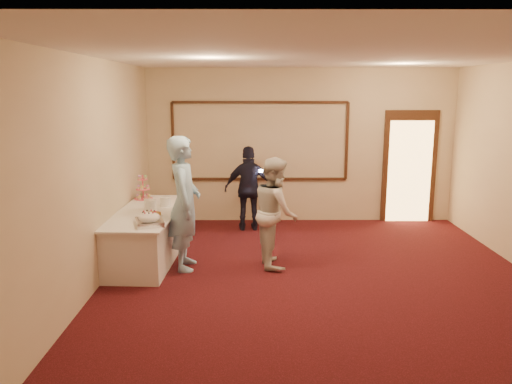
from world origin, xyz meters
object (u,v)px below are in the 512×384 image
plate_stack_a (150,205)px  woman (276,212)px  pavlova_tray (149,219)px  guest (249,188)px  buffet_table (149,235)px  tart (153,215)px  cupcake_stand (143,190)px  man (184,203)px  plate_stack_b (165,202)px

plate_stack_a → woman: woman is taller
pavlova_tray → guest: (1.35, 2.47, -0.06)m
buffet_table → pavlova_tray: pavlova_tray is taller
buffet_table → tart: size_ratio=8.62×
cupcake_stand → man: 1.51m
plate_stack_a → plate_stack_b: bearing=51.6°
guest → pavlova_tray: bearing=57.7°
pavlova_tray → woman: bearing=17.2°
man → guest: (0.92, 2.05, -0.19)m
tart → buffet_table: bearing=113.5°
man → woman: (1.33, 0.13, -0.16)m
man → woman: size_ratio=1.20×
plate_stack_b → pavlova_tray: bearing=-91.4°
cupcake_stand → plate_stack_b: (0.47, -0.53, -0.09)m
plate_stack_b → guest: size_ratio=0.11×
pavlova_tray → plate_stack_b: 1.11m
guest → buffet_table: bearing=43.7°
cupcake_stand → plate_stack_a: (0.27, -0.77, -0.08)m
man → tart: bearing=83.0°
plate_stack_a → tart: bearing=-73.8°
plate_stack_b → woman: 1.82m
cupcake_stand → guest: size_ratio=0.29×
plate_stack_a → tart: plate_stack_a is taller
pavlova_tray → cupcake_stand: bearing=105.0°
pavlova_tray → tart: (-0.04, 0.44, -0.05)m
man → guest: man is taller
buffet_table → woman: bearing=-7.2°
plate_stack_a → woman: size_ratio=0.12×
plate_stack_a → woman: (1.92, -0.32, -0.04)m
buffet_table → woman: woman is taller
cupcake_stand → tart: 1.27m
tart → guest: size_ratio=0.18×
tart → woman: bearing=3.2°
buffet_table → cupcake_stand: size_ratio=5.24×
buffet_table → woman: size_ratio=1.46×
plate_stack_b → tart: (-0.07, -0.67, -0.05)m
cupcake_stand → plate_stack_a: size_ratio=2.40×
buffet_table → tart: tart is taller
guest → plate_stack_b: bearing=42.1°
man → guest: bearing=-27.2°
plate_stack_a → plate_stack_b: (0.19, 0.24, -0.01)m
plate_stack_a → pavlova_tray: bearing=-79.2°
tart → woman: woman is taller
tart → man: size_ratio=0.14×
pavlova_tray → man: 0.61m
plate_stack_b → man: 0.82m
pavlova_tray → plate_stack_a: bearing=100.8°
buffet_table → plate_stack_b: plate_stack_b is taller
buffet_table → pavlova_tray: size_ratio=4.48×
tart → pavlova_tray: bearing=-84.6°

